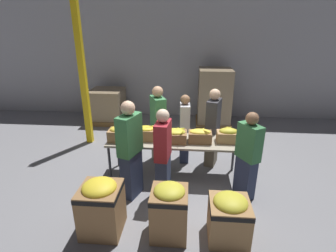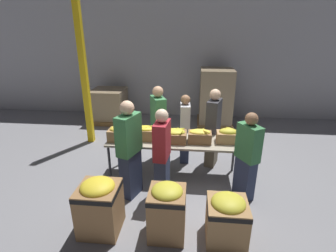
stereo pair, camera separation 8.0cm
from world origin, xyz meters
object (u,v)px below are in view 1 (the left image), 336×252
object	(u,v)px
volunteer_2	(247,157)
volunteer_4	(158,126)
volunteer_1	(130,151)
banana_box_0	(119,133)
pallet_stack_0	(108,106)
volunteer_0	(184,129)
donation_bin_2	(229,216)
banana_box_4	(228,135)
support_pillar	(82,64)
banana_box_3	(200,136)
sorting_table	(174,143)
donation_bin_1	(169,209)
banana_box_2	(175,135)
donation_bin_0	(101,205)
volunteer_3	(213,128)
volunteer_5	(163,156)
pallet_stack_1	(214,98)
banana_box_1	(146,133)

from	to	relation	value
volunteer_2	volunteer_4	bearing A→B (deg)	24.28
volunteer_1	volunteer_2	bearing A→B (deg)	-66.03
banana_box_0	pallet_stack_0	size ratio (longest dim) A/B	0.38
volunteer_0	donation_bin_2	world-z (taller)	volunteer_0
banana_box_0	volunteer_4	xyz separation A→B (m)	(0.67, 0.67, -0.08)
banana_box_0	donation_bin_2	xyz separation A→B (m)	(1.92, -1.52, -0.55)
banana_box_4	support_pillar	bearing A→B (deg)	156.42
banana_box_3	support_pillar	bearing A→B (deg)	151.68
sorting_table	banana_box_0	size ratio (longest dim) A/B	6.26
banana_box_0	donation_bin_1	bearing A→B (deg)	-54.49
pallet_stack_0	banana_box_2	bearing A→B (deg)	-53.47
banana_box_2	banana_box_4	distance (m)	1.01
sorting_table	volunteer_4	bearing A→B (deg)	123.16
donation_bin_1	banana_box_4	bearing A→B (deg)	58.65
banana_box_4	volunteer_0	xyz separation A→B (m)	(-0.84, 0.65, -0.17)
volunteer_1	donation_bin_0	distance (m)	1.03
sorting_table	volunteer_3	world-z (taller)	volunteer_3
banana_box_2	banana_box_4	xyz separation A→B (m)	(1.01, 0.07, 0.01)
donation_bin_1	support_pillar	xyz separation A→B (m)	(-2.32, 3.07, 1.56)
donation_bin_2	support_pillar	size ratio (longest dim) A/B	0.18
support_pillar	volunteer_5	bearing A→B (deg)	-45.28
banana_box_0	donation_bin_0	world-z (taller)	banana_box_0
support_pillar	volunteer_4	bearing A→B (deg)	-24.96
pallet_stack_1	volunteer_2	bearing A→B (deg)	-85.63
banana_box_1	volunteer_2	bearing A→B (deg)	-17.35
pallet_stack_1	banana_box_2	bearing A→B (deg)	-107.73
banana_box_0	donation_bin_1	xyz separation A→B (m)	(1.08, -1.52, -0.48)
sorting_table	donation_bin_2	distance (m)	1.86
banana_box_1	banana_box_3	bearing A→B (deg)	-1.93
sorting_table	volunteer_5	world-z (taller)	volunteer_5
donation_bin_0	volunteer_0	bearing A→B (deg)	63.46
banana_box_2	donation_bin_0	world-z (taller)	banana_box_2
banana_box_2	donation_bin_2	xyz separation A→B (m)	(0.85, -1.55, -0.53)
pallet_stack_0	banana_box_1	bearing A→B (deg)	-60.44
banana_box_4	volunteer_4	xyz separation A→B (m)	(-1.40, 0.56, -0.07)
banana_box_4	volunteer_4	distance (m)	1.51
volunteer_1	pallet_stack_1	size ratio (longest dim) A/B	1.04
banana_box_3	volunteer_3	size ratio (longest dim) A/B	0.26
banana_box_0	volunteer_5	world-z (taller)	volunteer_5
donation_bin_1	volunteer_2	bearing A→B (deg)	39.66
sorting_table	pallet_stack_1	distance (m)	3.20
banana_box_2	volunteer_0	distance (m)	0.75
pallet_stack_0	volunteer_5	bearing A→B (deg)	-60.37
volunteer_5	donation_bin_0	distance (m)	1.26
banana_box_1	volunteer_4	xyz separation A→B (m)	(0.17, 0.58, -0.07)
donation_bin_1	pallet_stack_1	xyz separation A→B (m)	(0.97, 4.65, 0.39)
banana_box_2	banana_box_4	size ratio (longest dim) A/B	1.06
sorting_table	banana_box_3	xyz separation A→B (m)	(0.50, -0.04, 0.19)
volunteer_3	volunteer_5	bearing A→B (deg)	-18.65
banana_box_0	volunteer_1	size ratio (longest dim) A/B	0.23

